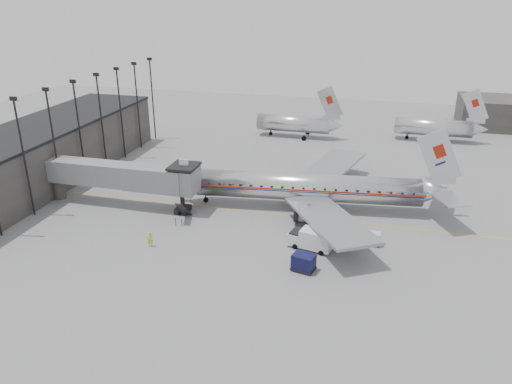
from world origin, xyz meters
TOP-DOWN VIEW (x-y plane):
  - ground at (0.00, 0.00)m, footprint 160.00×160.00m
  - terminal at (-34.00, 10.00)m, footprint 12.00×46.00m
  - apron_line at (3.00, 6.00)m, footprint 60.00×0.15m
  - jet_bridge at (-16.66, 3.67)m, footprint 21.00×6.20m
  - floodlight_masts at (-27.50, 13.00)m, footprint 0.90×42.25m
  - distant_aircraft_near at (-1.79, 42.00)m, footprint 16.39×3.20m
  - distant_aircraft_mid at (24.21, 46.00)m, footprint 16.39×3.20m
  - airliner at (6.72, 9.09)m, footprint 36.49×33.63m
  - service_van at (8.30, -1.99)m, footprint 5.25×2.96m
  - baggage_cart_navy at (8.29, -6.72)m, footprint 2.66×2.26m
  - baggage_cart_white at (14.91, 0.79)m, footprint 1.85×1.41m
  - ramp_worker at (-9.26, -6.00)m, footprint 0.75×0.62m

SIDE VIEW (x-z plane):
  - ground at x=0.00m, z-range 0.00..0.00m
  - apron_line at x=3.00m, z-range 0.00..0.01m
  - baggage_cart_white at x=14.91m, z-range 0.05..1.50m
  - ramp_worker at x=-9.26m, z-range 0.00..1.76m
  - baggage_cart_navy at x=8.29m, z-range 0.06..1.87m
  - service_van at x=8.30m, z-range 0.06..2.39m
  - distant_aircraft_near at x=-1.79m, z-range -2.40..7.86m
  - distant_aircraft_mid at x=24.21m, z-range -2.40..7.86m
  - airliner at x=6.72m, z-range -2.87..8.69m
  - terminal at x=-34.00m, z-range 0.00..8.00m
  - jet_bridge at x=-16.66m, z-range 0.63..7.73m
  - floodlight_masts at x=-27.50m, z-range 0.74..15.99m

